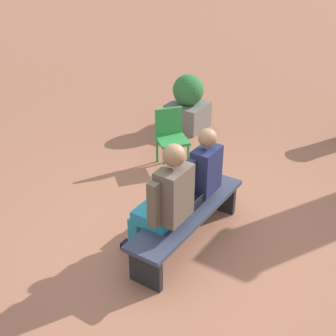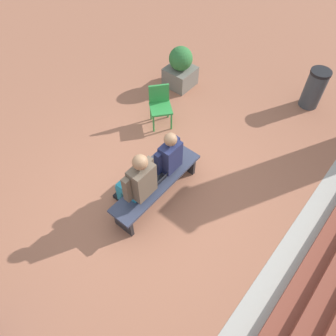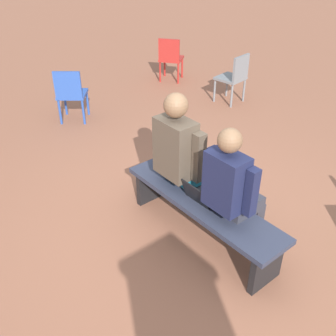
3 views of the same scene
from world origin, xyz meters
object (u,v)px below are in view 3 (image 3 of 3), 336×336
object	(u,v)px
person_adult	(184,155)
plastic_chair_far_left	(71,92)
person_student	(233,189)
plastic_chair_near_bench_right	(234,76)
bench	(202,207)
laptop	(202,196)
plastic_chair_foreground	(170,57)

from	to	relation	value
person_adult	plastic_chair_far_left	distance (m)	2.87
person_student	plastic_chair_near_bench_right	distance (m)	3.65
person_student	bench	bearing A→B (deg)	12.41
plastic_chair_far_left	person_adult	bearing A→B (deg)	175.45
person_student	laptop	size ratio (longest dim) A/B	4.14
plastic_chair_far_left	plastic_chair_near_bench_right	world-z (taller)	same
laptop	plastic_chair_foreground	size ratio (longest dim) A/B	0.38
plastic_chair_far_left	plastic_chair_near_bench_right	distance (m)	2.70
person_adult	plastic_chair_far_left	xyz separation A→B (m)	(2.85, -0.23, -0.27)
plastic_chair_near_bench_right	person_adult	bearing A→B (deg)	123.34
plastic_chair_far_left	plastic_chair_near_bench_right	bearing A→B (deg)	-113.32
laptop	plastic_chair_near_bench_right	xyz separation A→B (m)	(2.13, -2.79, -0.02)
person_student	plastic_chair_near_bench_right	size ratio (longest dim) A/B	1.58
laptop	plastic_chair_foreground	world-z (taller)	plastic_chair_foreground
person_student	plastic_chair_foreground	world-z (taller)	person_student
person_student	plastic_chair_far_left	world-z (taller)	person_student
person_adult	laptop	bearing A→B (deg)	166.64
person_adult	laptop	xyz separation A→B (m)	(-0.35, 0.08, -0.25)
laptop	plastic_chair_far_left	size ratio (longest dim) A/B	0.38
bench	person_adult	world-z (taller)	person_adult
person_student	plastic_chair_near_bench_right	xyz separation A→B (m)	(2.43, -2.71, -0.23)
bench	plastic_chair_near_bench_right	bearing A→B (deg)	-52.46
person_adult	plastic_chair_far_left	world-z (taller)	person_adult
plastic_chair_foreground	plastic_chair_near_bench_right	bearing A→B (deg)	-174.81
plastic_chair_far_left	plastic_chair_near_bench_right	xyz separation A→B (m)	(-1.07, -2.48, 0.00)
person_student	plastic_chair_near_bench_right	bearing A→B (deg)	-48.07
person_student	plastic_chair_foreground	xyz separation A→B (m)	(3.95, -2.57, -0.23)
person_adult	plastic_chair_foreground	size ratio (longest dim) A/B	1.69
bench	plastic_chair_foreground	world-z (taller)	plastic_chair_foreground
bench	plastic_chair_foreground	bearing A→B (deg)	-35.86
plastic_chair_far_left	plastic_chair_foreground	bearing A→B (deg)	-79.13
plastic_chair_near_bench_right	bench	bearing A→B (deg)	127.54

